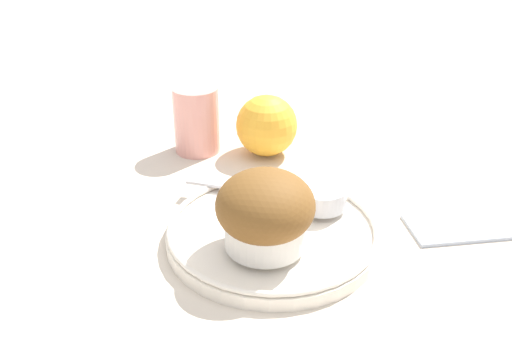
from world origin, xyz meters
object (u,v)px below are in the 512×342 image
(orange_fruit, at_px, (267,125))
(butter_knife, at_px, (264,190))
(juice_glass, at_px, (197,119))
(muffin, at_px, (265,212))

(orange_fruit, bearing_deg, butter_knife, -100.07)
(butter_knife, distance_m, juice_glass, 0.17)
(muffin, xyz_separation_m, orange_fruit, (0.04, 0.24, -0.02))
(muffin, xyz_separation_m, juice_glass, (-0.05, 0.26, -0.01))
(butter_knife, xyz_separation_m, orange_fruit, (0.02, 0.14, 0.02))
(juice_glass, bearing_deg, butter_knife, -67.21)
(muffin, relative_size, juice_glass, 1.04)
(muffin, xyz_separation_m, butter_knife, (0.02, 0.10, -0.04))
(muffin, height_order, juice_glass, muffin)
(orange_fruit, height_order, juice_glass, juice_glass)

